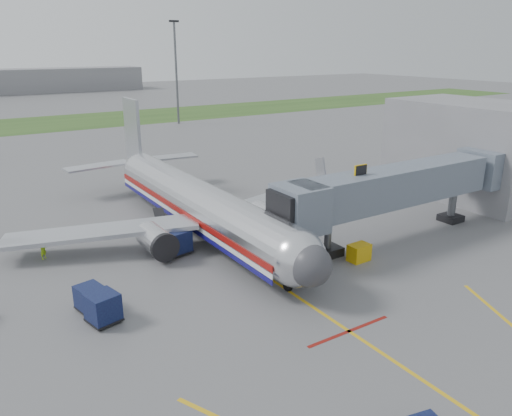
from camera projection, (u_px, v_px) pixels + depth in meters
ground at (306, 302)px, 31.82m from camera, size 400.00×400.00×0.00m
grass_strip at (38, 124)px, 103.84m from camera, size 300.00×25.00×0.01m
apron_markings at (394, 361)px, 25.89m from camera, size 21.52×50.00×0.01m
airliner at (198, 203)px, 43.20m from camera, size 32.10×35.67×10.25m
jet_bridge at (393, 188)px, 41.03m from camera, size 25.30×4.00×6.90m
terminal at (470, 149)px, 53.66m from camera, size 10.00×16.00×10.00m
light_mast_right at (176, 71)px, 101.32m from camera, size 2.00×0.44×20.40m
baggage_cart_a at (89, 298)px, 30.72m from camera, size 1.78×1.78×1.61m
baggage_cart_b at (177, 242)px, 39.01m from camera, size 2.09×2.09×1.94m
baggage_cart_c at (103, 308)px, 29.26m from camera, size 2.07×2.07×1.85m
belt_loader at (163, 234)px, 42.03m from camera, size 2.15×4.40×2.08m
ground_power_cart at (359, 253)px, 37.83m from camera, size 1.70×1.18×1.32m
ramp_worker at (43, 249)px, 38.11m from camera, size 0.67×0.64×1.55m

